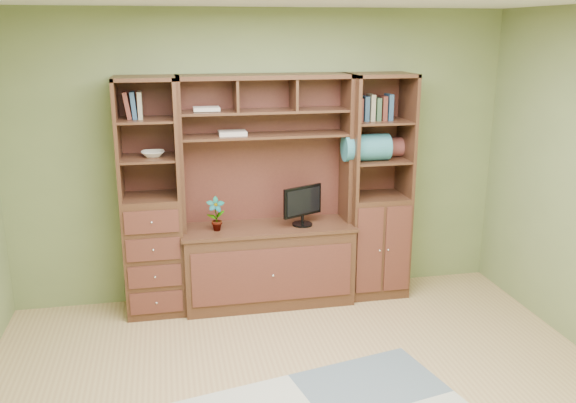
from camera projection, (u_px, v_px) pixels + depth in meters
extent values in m
cube|color=olive|center=(263.00, 157.00, 5.51)|extent=(4.50, 0.04, 2.60)
cube|color=#432617|center=(268.00, 194.00, 5.33)|extent=(1.54, 0.53, 2.05)
cube|color=#432617|center=(151.00, 199.00, 5.18)|extent=(0.50, 0.45, 2.05)
cube|color=#432617|center=(377.00, 187.00, 5.57)|extent=(0.55, 0.45, 2.05)
cube|color=black|center=(303.00, 199.00, 5.37)|extent=(0.44, 0.34, 0.49)
imported|color=brown|center=(216.00, 214.00, 5.25)|extent=(0.16, 0.11, 0.30)
cube|color=beige|center=(232.00, 133.00, 5.22)|extent=(0.24, 0.17, 0.04)
imported|color=white|center=(153.00, 154.00, 5.08)|extent=(0.19, 0.19, 0.05)
cube|color=#30727E|center=(366.00, 147.00, 5.39)|extent=(0.41, 0.24, 0.24)
cube|color=brown|center=(392.00, 147.00, 5.58)|extent=(0.31, 0.17, 0.17)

